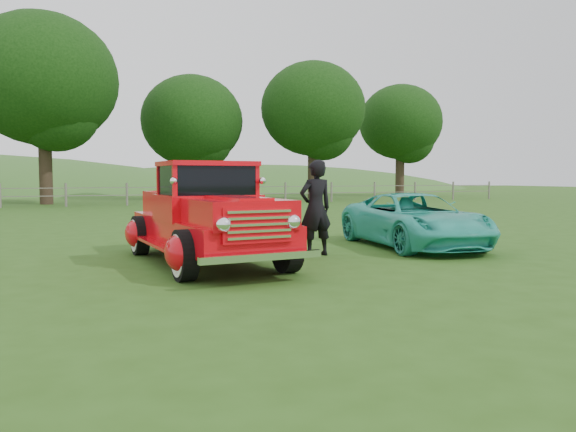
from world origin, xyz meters
name	(u,v)px	position (x,y,z in m)	size (l,w,h in m)	color
ground	(262,269)	(0.00, 0.00, 0.00)	(140.00, 140.00, 0.00)	#2A4E14
distant_hills	(57,231)	(-4.08, 59.46, -4.55)	(116.00, 60.00, 18.00)	#335F23
fence_line	(127,194)	(0.00, 22.00, 0.60)	(48.00, 0.12, 1.20)	#6A6559
tree_near_west	(43,80)	(-4.00, 25.00, 6.80)	(8.00, 8.00, 10.42)	#2E2117
tree_near_east	(192,121)	(5.00, 29.00, 5.25)	(6.80, 6.80, 8.33)	#2E2117
tree_mid_east	(313,109)	(13.00, 27.00, 6.17)	(7.20, 7.20, 9.44)	#2E2117
tree_far_east	(401,122)	(22.00, 30.00, 5.86)	(6.60, 6.60, 8.86)	#2E2117
red_pickup	(206,218)	(-0.71, 0.95, 0.80)	(2.53, 5.11, 1.78)	black
teal_sedan	(414,220)	(3.99, 1.53, 0.58)	(1.93, 4.20, 1.17)	#2EB8A2
man	(316,208)	(1.46, 1.10, 0.92)	(0.67, 0.44, 1.84)	black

